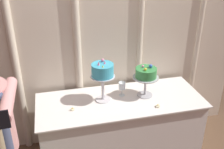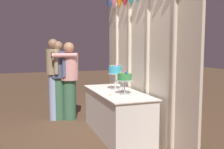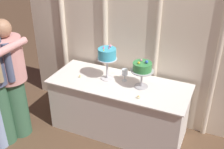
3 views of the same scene
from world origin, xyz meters
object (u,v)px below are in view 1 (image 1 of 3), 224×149
Objects in this scene: tealight_near_left at (158,106)px; tealight_far_left at (72,109)px; cake_display_nearright at (146,75)px; cake_table at (120,128)px; cake_display_nearleft at (103,72)px; wine_glass at (122,86)px.

tealight_far_left is at bearing 170.26° from tealight_near_left.
cake_display_nearright reaches higher than tealight_far_left.
cake_table is 0.64m from tealight_far_left.
cake_display_nearright is at bearing 101.64° from tealight_near_left.
cake_display_nearright is (0.46, -0.01, -0.07)m from cake_display_nearleft.
cake_display_nearleft is 0.48m from tealight_far_left.
wine_glass is at bearing 165.92° from cake_display_nearright.
cake_display_nearleft is 1.25× the size of cake_display_nearright.
tealight_near_left is (0.51, -0.26, -0.32)m from cake_display_nearleft.
cake_display_nearleft is at bearing 166.58° from cake_table.
wine_glass is at bearing 16.39° from tealight_far_left.
wine_glass is 0.44m from tealight_near_left.
cake_display_nearright is (0.28, 0.03, 0.62)m from cake_table.
tealight_far_left is (-0.80, -0.10, -0.24)m from cake_display_nearright.
cake_table is 3.88× the size of cake_display_nearleft.
wine_glass is (-0.24, 0.06, -0.14)m from cake_display_nearright.
wine_glass is at bearing 66.87° from cake_table.
cake_display_nearleft is 2.86× the size of wine_glass.
tealight_far_left is (-0.34, -0.12, -0.32)m from cake_display_nearleft.
cake_display_nearright reaches higher than cake_table.
cake_table is at bearing -13.42° from cake_display_nearleft.
wine_glass is (0.04, 0.09, 0.48)m from cake_table.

